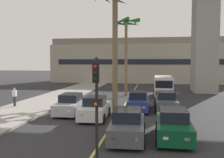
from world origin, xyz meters
TOP-DOWN VIEW (x-y plane):
  - sidewalk_left at (-8.00, 16.00)m, footprint 4.80×80.00m
  - lane_stripe_center at (0.00, 24.00)m, footprint 0.14×56.00m
  - pier_building_backdrop at (0.00, 49.27)m, footprint 34.29×8.04m
  - car_queue_front at (1.38, 19.12)m, footprint 1.95×4.16m
  - car_queue_second at (3.67, 19.47)m, footprint 1.91×4.14m
  - car_queue_third at (-1.49, 15.62)m, footprint 1.94×4.16m
  - car_queue_fourth at (1.26, 11.17)m, footprint 1.95×4.16m
  - car_queue_fifth at (-3.70, 16.90)m, footprint 1.96×4.16m
  - car_queue_sixth at (3.63, 11.56)m, footprint 1.88×4.12m
  - delivery_van at (3.79, 27.82)m, footprint 2.21×5.27m
  - traffic_light_median_near at (0.36, 7.79)m, footprint 0.24×0.37m
  - palm_tree_near_median at (-0.56, 28.21)m, footprint 3.35×3.45m
  - palm_tree_mid_median at (-0.10, 15.85)m, footprint 3.58×3.66m
  - pedestrian_near_crosswalk at (-9.40, 18.67)m, footprint 0.34×0.22m

SIDE VIEW (x-z plane):
  - lane_stripe_center at x=0.00m, z-range 0.00..0.01m
  - sidewalk_left at x=-8.00m, z-range 0.00..0.15m
  - car_queue_front at x=1.38m, z-range -0.06..1.50m
  - car_queue_second at x=3.67m, z-range -0.06..1.50m
  - car_queue_third at x=-1.49m, z-range -0.06..1.50m
  - car_queue_fourth at x=1.26m, z-range -0.06..1.50m
  - car_queue_fifth at x=-3.70m, z-range -0.06..1.50m
  - car_queue_sixth at x=3.63m, z-range -0.06..1.50m
  - pedestrian_near_crosswalk at x=-9.40m, z-range 0.19..1.81m
  - delivery_van at x=3.79m, z-range 0.11..2.47m
  - traffic_light_median_near at x=0.36m, z-range 0.61..4.81m
  - pier_building_backdrop at x=0.00m, z-range -0.06..8.48m
  - palm_tree_near_median at x=-0.56m, z-range 2.95..12.11m
  - palm_tree_mid_median at x=-0.10m, z-range 2.92..12.22m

